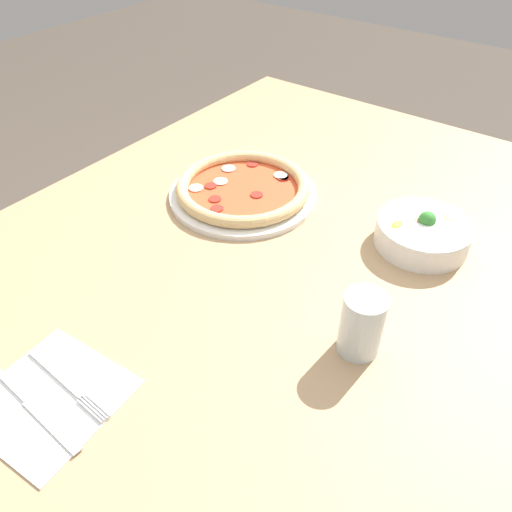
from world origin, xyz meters
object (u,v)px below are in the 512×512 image
(pizza, at_px, (243,189))
(bowl, at_px, (423,232))
(fork, at_px, (65,383))
(glass, at_px, (362,324))
(knife, at_px, (32,405))

(pizza, xyz_separation_m, bowl, (-0.07, 0.37, 0.01))
(bowl, height_order, fork, bowl)
(bowl, relative_size, glass, 1.68)
(glass, bearing_deg, pizza, -119.82)
(pizza, xyz_separation_m, knife, (0.58, 0.09, -0.01))
(fork, bearing_deg, knife, -94.87)
(bowl, bearing_deg, glass, 4.37)
(bowl, height_order, knife, bowl)
(bowl, xyz_separation_m, knife, (0.65, -0.28, -0.03))
(bowl, relative_size, knife, 0.90)
(bowl, relative_size, fork, 0.98)
(bowl, bearing_deg, fork, -24.56)
(fork, height_order, glass, glass)
(bowl, distance_m, knife, 0.71)
(fork, bearing_deg, pizza, 102.92)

